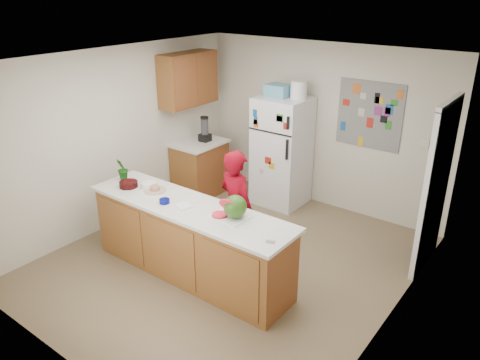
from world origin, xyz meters
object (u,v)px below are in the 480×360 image
Objects in this scene: person at (236,208)px; watermelon at (235,207)px; refrigerator at (282,152)px; cherry_bowl at (129,184)px.

person reaches higher than watermelon.
watermelon is (0.87, -2.30, 0.21)m from refrigerator.
refrigerator reaches higher than cherry_bowl.
refrigerator is 2.47m from watermelon.
person is at bearing -74.17° from refrigerator.
watermelon is 1.12× the size of cherry_bowl.
person is 0.67m from watermelon.
refrigerator is 7.49× the size of cherry_bowl.
watermelon is at bearing 4.85° from cherry_bowl.
person is at bearing 126.30° from watermelon.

